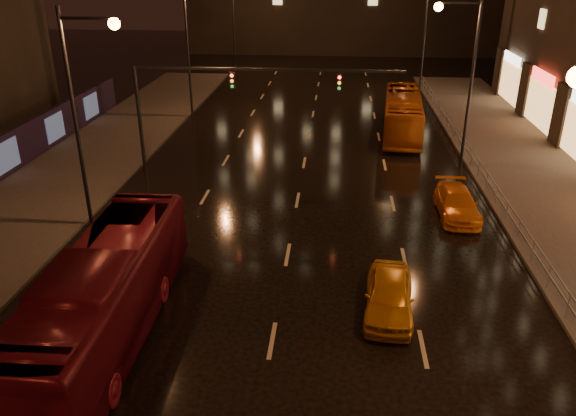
{
  "coord_description": "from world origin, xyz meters",
  "views": [
    {
      "loc": [
        1.87,
        -11.29,
        11.76
      ],
      "look_at": [
        0.07,
        9.36,
        2.5
      ],
      "focal_mm": 35.0,
      "sensor_mm": 36.0,
      "label": 1
    }
  ],
  "objects_px": {
    "bus_red": "(104,296)",
    "bus_curb": "(403,114)",
    "taxi_near": "(389,295)",
    "taxi_far": "(457,203)"
  },
  "relations": [
    {
      "from": "taxi_near",
      "to": "bus_curb",
      "type": "bearing_deg",
      "value": 88.55
    },
    {
      "from": "bus_red",
      "to": "bus_curb",
      "type": "relative_size",
      "value": 1.09
    },
    {
      "from": "bus_curb",
      "to": "taxi_near",
      "type": "xyz_separation_m",
      "value": [
        -2.66,
        -22.86,
        -0.77
      ]
    },
    {
      "from": "bus_red",
      "to": "bus_curb",
      "type": "xyz_separation_m",
      "value": [
        12.17,
        25.15,
        -0.14
      ]
    },
    {
      "from": "bus_curb",
      "to": "taxi_far",
      "type": "distance_m",
      "value": 14.19
    },
    {
      "from": "bus_red",
      "to": "taxi_near",
      "type": "bearing_deg",
      "value": 12.37
    },
    {
      "from": "taxi_far",
      "to": "taxi_near",
      "type": "bearing_deg",
      "value": -114.46
    },
    {
      "from": "taxi_near",
      "to": "taxi_far",
      "type": "bearing_deg",
      "value": 70.64
    },
    {
      "from": "bus_red",
      "to": "taxi_near",
      "type": "height_order",
      "value": "bus_red"
    },
    {
      "from": "bus_curb",
      "to": "taxi_near",
      "type": "distance_m",
      "value": 23.03
    }
  ]
}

